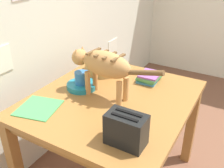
{
  "coord_description": "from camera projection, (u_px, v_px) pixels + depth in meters",
  "views": [
    {
      "loc": [
        -1.25,
        0.8,
        1.62
      ],
      "look_at": [
        0.03,
        1.53,
        0.85
      ],
      "focal_mm": 41.08,
      "sensor_mm": 36.0,
      "label": 1
    }
  ],
  "objects": [
    {
      "name": "toaster",
      "position": [
        126.0,
        129.0,
        1.26
      ],
      "size": [
        0.12,
        0.2,
        0.18
      ],
      "color": "black",
      "rests_on": "dining_table"
    },
    {
      "name": "wall_rear",
      "position": [
        21.0,
        11.0,
        1.77
      ],
      "size": [
        5.39,
        0.11,
        2.5
      ],
      "color": "silver",
      "rests_on": "ground_plane"
    },
    {
      "name": "coffee_mug",
      "position": [
        82.0,
        78.0,
        1.79
      ],
      "size": [
        0.13,
        0.09,
        0.09
      ],
      "color": "#2F72BB",
      "rests_on": "saucer_bowl"
    },
    {
      "name": "magazine",
      "position": [
        39.0,
        108.0,
        1.59
      ],
      "size": [
        0.29,
        0.29,
        0.01
      ],
      "primitive_type": "cube",
      "rotation": [
        0.0,
        0.0,
        0.23
      ],
      "color": "#49A658",
      "rests_on": "dining_table"
    },
    {
      "name": "saucer_bowl",
      "position": [
        82.0,
        86.0,
        1.82
      ],
      "size": [
        0.21,
        0.21,
        0.04
      ],
      "primitive_type": "cylinder",
      "color": "teal",
      "rests_on": "dining_table"
    },
    {
      "name": "book_stack",
      "position": [
        149.0,
        77.0,
        1.91
      ],
      "size": [
        0.19,
        0.16,
        0.06
      ],
      "color": "#3D8ABE",
      "rests_on": "dining_table"
    },
    {
      "name": "cat",
      "position": [
        103.0,
        65.0,
        1.62
      ],
      "size": [
        0.17,
        0.66,
        0.32
      ],
      "rotation": [
        0.0,
        0.0,
        -0.09
      ],
      "color": "tan",
      "rests_on": "dining_table"
    },
    {
      "name": "wicker_basket",
      "position": [
        103.0,
        66.0,
        2.05
      ],
      "size": [
        0.29,
        0.29,
        0.09
      ],
      "color": "tan",
      "rests_on": "dining_table"
    },
    {
      "name": "dining_table",
      "position": [
        112.0,
        109.0,
        1.75
      ],
      "size": [
        1.11,
        1.0,
        0.75
      ],
      "color": "#9E6831",
      "rests_on": "ground_plane"
    }
  ]
}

